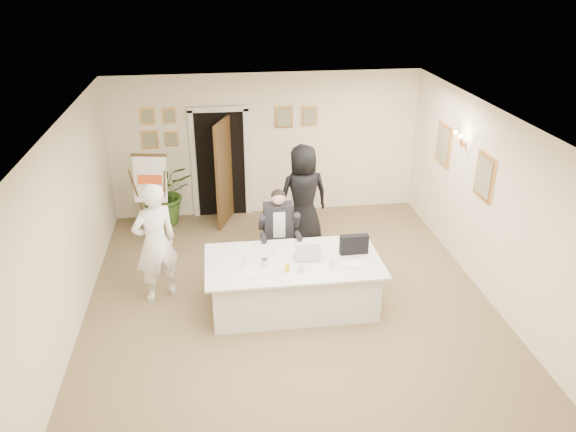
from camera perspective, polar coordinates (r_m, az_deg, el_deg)
The scene contains 28 objects.
floor at distance 8.48m, azimuth 0.24°, elevation -9.06°, with size 7.00×7.00×0.00m, color brown.
ceiling at distance 7.30m, azimuth 0.28°, elevation 9.52°, with size 6.00×7.00×0.02m, color white.
wall_back at distance 11.03m, azimuth -2.24°, elevation 7.22°, with size 6.00×0.10×2.80m, color white.
wall_front at distance 4.90m, azimuth 6.14°, elevation -18.00°, with size 6.00×0.10×2.80m, color white.
wall_left at distance 7.99m, azimuth -21.59°, elevation -1.65°, with size 0.10×7.00×2.80m, color white.
wall_right at distance 8.69m, azimuth 20.27°, elevation 0.67°, with size 0.10×7.00×2.80m, color white.
doorway at distance 10.94m, azimuth -6.74°, elevation 4.93°, with size 1.14×0.86×2.20m.
pictures_back_wall at distance 10.84m, azimuth -6.53°, elevation 9.23°, with size 3.40×0.06×0.80m, color #E5A24E, non-canonical shape.
pictures_right_wall at distance 9.55m, azimuth 17.26°, elevation 5.50°, with size 0.06×2.20×0.80m, color #E5A24E, non-canonical shape.
wall_sconce at distance 9.42m, azimuth 17.13°, elevation 7.50°, with size 0.20×0.30×0.24m, color #CA8341, non-canonical shape.
conference_table at distance 8.26m, azimuth 0.51°, elevation -6.81°, with size 2.52×1.35×0.78m.
seated_man at distance 8.96m, azimuth -0.94°, elevation -1.68°, with size 0.63×0.67×1.46m, color black, non-canonical shape.
flip_chart at distance 10.23m, azimuth -13.43°, elevation 1.31°, with size 0.59×0.41×1.65m.
standing_man at distance 8.44m, azimuth -13.32°, elevation -2.67°, with size 0.68×0.44×1.85m, color white.
standing_woman at distance 9.86m, azimuth 1.55°, elevation 2.08°, with size 0.90×0.59×1.84m, color black.
potted_palm at distance 11.02m, azimuth -12.44°, elevation 2.37°, with size 1.14×0.99×1.27m, color #386120.
laptop at distance 8.09m, azimuth 1.89°, elevation -3.31°, with size 0.36×0.38×0.28m, color #B7BABC, non-canonical shape.
laptop_bag at distance 8.24m, azimuth 6.72°, elevation -2.88°, with size 0.41×0.11×0.29m, color black.
paper_stack at distance 7.98m, azimuth 6.35°, elevation -4.89°, with size 0.32×0.22×0.03m, color white.
plate_left at distance 7.72m, azimuth -5.15°, elevation -6.01°, with size 0.22×0.22×0.01m, color white.
plate_mid at distance 7.70m, azimuth -3.34°, elevation -6.02°, with size 0.21×0.21×0.01m, color white.
plate_near at distance 7.64m, azimuth -0.13°, elevation -6.27°, with size 0.24×0.24×0.01m, color white.
glass_a at distance 7.91m, azimuth -4.49°, elevation -4.64°, with size 0.06×0.06×0.14m, color silver.
glass_b at distance 7.72m, azimuth 1.35°, elevation -5.38°, with size 0.07×0.07×0.14m, color silver.
glass_c at distance 7.90m, azimuth 4.46°, elevation -4.71°, with size 0.07×0.07×0.14m, color silver.
glass_d at distance 8.18m, azimuth -1.48°, elevation -3.51°, with size 0.06×0.06×0.14m, color silver.
oj_glass at distance 7.74m, azimuth -0.09°, elevation -5.32°, with size 0.07×0.07×0.13m, color gold.
steel_jug at distance 7.90m, azimuth -2.41°, elevation -4.76°, with size 0.09×0.09×0.11m, color silver.
Camera 1 is at (-0.97, -6.98, 4.72)m, focal length 35.00 mm.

